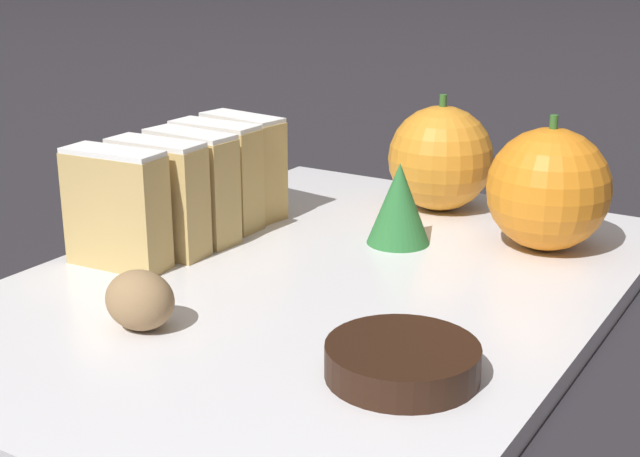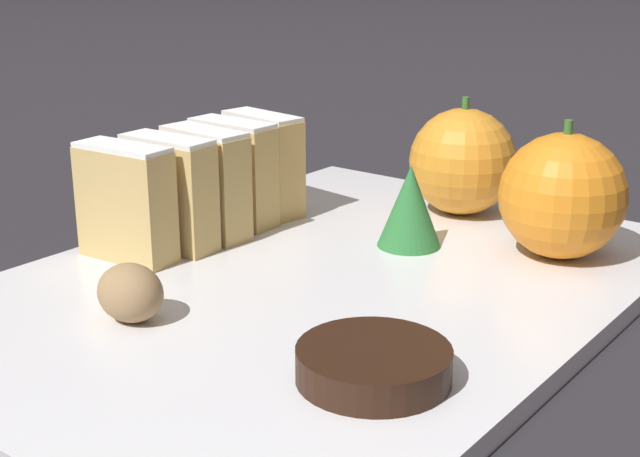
# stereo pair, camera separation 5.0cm
# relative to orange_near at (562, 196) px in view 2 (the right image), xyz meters

# --- Properties ---
(ground_plane) EXTENTS (6.00, 6.00, 0.00)m
(ground_plane) POSITION_rel_orange_near_xyz_m (-0.09, -0.12, -0.05)
(ground_plane) COLOR #28262B
(serving_platter) EXTENTS (0.31, 0.43, 0.01)m
(serving_platter) POSITION_rel_orange_near_xyz_m (-0.09, -0.12, -0.04)
(serving_platter) COLOR white
(serving_platter) RESTS_ON ground_plane
(stollen_slice_front) EXTENTS (0.06, 0.03, 0.07)m
(stollen_slice_front) POSITION_rel_orange_near_xyz_m (-0.20, -0.16, -0.00)
(stollen_slice_front) COLOR tan
(stollen_slice_front) RESTS_ON serving_platter
(stollen_slice_second) EXTENTS (0.06, 0.03, 0.07)m
(stollen_slice_second) POSITION_rel_orange_near_xyz_m (-0.20, -0.13, -0.00)
(stollen_slice_second) COLOR tan
(stollen_slice_second) RESTS_ON serving_platter
(stollen_slice_third) EXTENTS (0.06, 0.03, 0.07)m
(stollen_slice_third) POSITION_rel_orange_near_xyz_m (-0.20, -0.10, -0.00)
(stollen_slice_third) COLOR tan
(stollen_slice_third) RESTS_ON serving_platter
(stollen_slice_fourth) EXTENTS (0.06, 0.02, 0.07)m
(stollen_slice_fourth) POSITION_rel_orange_near_xyz_m (-0.20, -0.07, -0.00)
(stollen_slice_fourth) COLOR tan
(stollen_slice_fourth) RESTS_ON serving_platter
(stollen_slice_fifth) EXTENTS (0.06, 0.03, 0.07)m
(stollen_slice_fifth) POSITION_rel_orange_near_xyz_m (-0.20, -0.04, -0.00)
(stollen_slice_fifth) COLOR tan
(stollen_slice_fifth) RESTS_ON serving_platter
(orange_near) EXTENTS (0.08, 0.08, 0.08)m
(orange_near) POSITION_rel_orange_near_xyz_m (0.00, 0.00, 0.00)
(orange_near) COLOR orange
(orange_near) RESTS_ON serving_platter
(orange_far) EXTENTS (0.07, 0.07, 0.08)m
(orange_far) POSITION_rel_orange_near_xyz_m (-0.09, 0.04, -0.00)
(orange_far) COLOR orange
(orange_far) RESTS_ON serving_platter
(walnut) EXTENTS (0.04, 0.03, 0.03)m
(walnut) POSITION_rel_orange_near_xyz_m (-0.13, -0.22, -0.02)
(walnut) COLOR #9E7A51
(walnut) RESTS_ON serving_platter
(chocolate_cookie) EXTENTS (0.07, 0.07, 0.02)m
(chocolate_cookie) POSITION_rel_orange_near_xyz_m (0.00, -0.20, -0.03)
(chocolate_cookie) COLOR black
(chocolate_cookie) RESTS_ON serving_platter
(evergreen_sprig) EXTENTS (0.04, 0.04, 0.05)m
(evergreen_sprig) POSITION_rel_orange_near_xyz_m (-0.08, -0.04, -0.01)
(evergreen_sprig) COLOR #2D7538
(evergreen_sprig) RESTS_ON serving_platter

